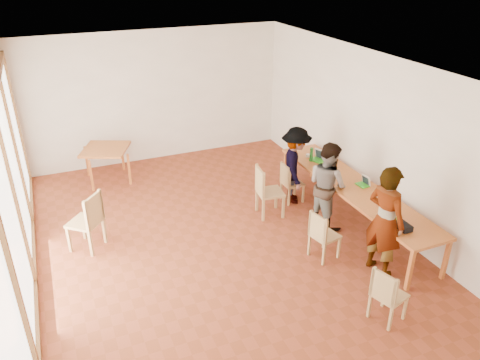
# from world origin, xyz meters

# --- Properties ---
(ground) EXTENTS (8.00, 8.00, 0.00)m
(ground) POSITION_xyz_m (0.00, 0.00, 0.00)
(ground) COLOR brown
(ground) RESTS_ON ground
(wall_back) EXTENTS (6.00, 0.10, 3.00)m
(wall_back) POSITION_xyz_m (0.00, 4.00, 1.50)
(wall_back) COLOR white
(wall_back) RESTS_ON ground
(wall_front) EXTENTS (6.00, 0.10, 3.00)m
(wall_front) POSITION_xyz_m (0.00, -4.00, 1.50)
(wall_front) COLOR white
(wall_front) RESTS_ON ground
(wall_right) EXTENTS (0.10, 8.00, 3.00)m
(wall_right) POSITION_xyz_m (3.00, 0.00, 1.50)
(wall_right) COLOR white
(wall_right) RESTS_ON ground
(window_wall) EXTENTS (0.10, 8.00, 3.00)m
(window_wall) POSITION_xyz_m (-2.96, 0.00, 1.50)
(window_wall) COLOR white
(window_wall) RESTS_ON ground
(ceiling) EXTENTS (6.00, 8.00, 0.04)m
(ceiling) POSITION_xyz_m (0.00, 0.00, 3.02)
(ceiling) COLOR white
(ceiling) RESTS_ON wall_back
(communal_table) EXTENTS (0.80, 4.00, 0.75)m
(communal_table) POSITION_xyz_m (2.50, -0.32, 0.70)
(communal_table) COLOR #C3622B
(communal_table) RESTS_ON ground
(side_table) EXTENTS (0.90, 0.90, 0.75)m
(side_table) POSITION_xyz_m (-1.34, 3.20, 0.67)
(side_table) COLOR #C3622B
(side_table) RESTS_ON ground
(chair_near) EXTENTS (0.49, 0.49, 0.45)m
(chair_near) POSITION_xyz_m (1.40, -2.65, 0.51)
(chair_near) COLOR tan
(chair_near) RESTS_ON ground
(chair_mid) EXTENTS (0.47, 0.47, 0.45)m
(chair_mid) POSITION_xyz_m (1.38, -1.08, 0.52)
(chair_mid) COLOR tan
(chair_mid) RESTS_ON ground
(chair_far) EXTENTS (0.51, 0.51, 0.52)m
(chair_far) POSITION_xyz_m (1.14, 0.52, 0.60)
(chair_far) COLOR tan
(chair_far) RESTS_ON ground
(chair_empty) EXTENTS (0.38, 0.38, 0.43)m
(chair_empty) POSITION_xyz_m (1.81, 0.82, 0.50)
(chair_empty) COLOR tan
(chair_empty) RESTS_ON ground
(chair_spare) EXTENTS (0.67, 0.67, 0.55)m
(chair_spare) POSITION_xyz_m (-1.98, 0.65, 0.63)
(chair_spare) COLOR tan
(chair_spare) RESTS_ON ground
(person_near) EXTENTS (0.56, 0.73, 1.80)m
(person_near) POSITION_xyz_m (2.06, -1.70, 0.90)
(person_near) COLOR gray
(person_near) RESTS_ON ground
(person_mid) EXTENTS (0.71, 0.85, 1.60)m
(person_mid) POSITION_xyz_m (2.03, -0.18, 0.80)
(person_mid) COLOR gray
(person_mid) RESTS_ON ground
(person_far) EXTENTS (0.94, 1.15, 1.55)m
(person_far) POSITION_xyz_m (1.93, 0.81, 0.77)
(person_far) COLOR gray
(person_far) RESTS_ON ground
(laptop_near) EXTENTS (0.27, 0.28, 0.19)m
(laptop_near) POSITION_xyz_m (2.41, -1.47, 0.80)
(laptop_near) COLOR green
(laptop_near) RESTS_ON communal_table
(laptop_mid) EXTENTS (0.20, 0.23, 0.18)m
(laptop_mid) POSITION_xyz_m (2.68, -0.37, 0.80)
(laptop_mid) COLOR green
(laptop_mid) RESTS_ON communal_table
(laptop_far) EXTENTS (0.32, 0.34, 0.23)m
(laptop_far) POSITION_xyz_m (2.51, 0.90, 0.81)
(laptop_far) COLOR green
(laptop_far) RESTS_ON communal_table
(yellow_mug) EXTENTS (0.14, 0.14, 0.09)m
(yellow_mug) POSITION_xyz_m (2.22, -1.45, 0.79)
(yellow_mug) COLOR gold
(yellow_mug) RESTS_ON communal_table
(green_bottle) EXTENTS (0.07, 0.07, 0.28)m
(green_bottle) POSITION_xyz_m (2.35, 0.92, 0.89)
(green_bottle) COLOR #207728
(green_bottle) RESTS_ON communal_table
(clear_glass) EXTENTS (0.07, 0.07, 0.09)m
(clear_glass) POSITION_xyz_m (2.21, -0.10, 0.80)
(clear_glass) COLOR silver
(clear_glass) RESTS_ON communal_table
(condiment_cup) EXTENTS (0.08, 0.08, 0.06)m
(condiment_cup) POSITION_xyz_m (2.40, 1.12, 0.78)
(condiment_cup) COLOR white
(condiment_cup) RESTS_ON communal_table
(pink_phone) EXTENTS (0.05, 0.10, 0.01)m
(pink_phone) POSITION_xyz_m (2.44, -1.31, 0.76)
(pink_phone) COLOR #D9386C
(pink_phone) RESTS_ON communal_table
(black_pouch) EXTENTS (0.16, 0.26, 0.09)m
(black_pouch) POSITION_xyz_m (2.34, -1.81, 0.80)
(black_pouch) COLOR black
(black_pouch) RESTS_ON communal_table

